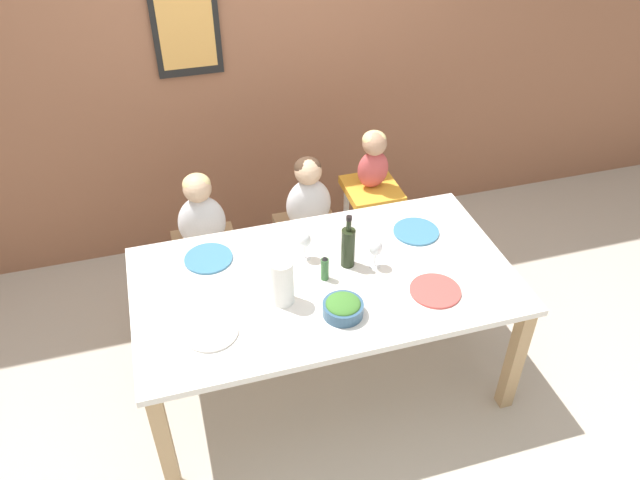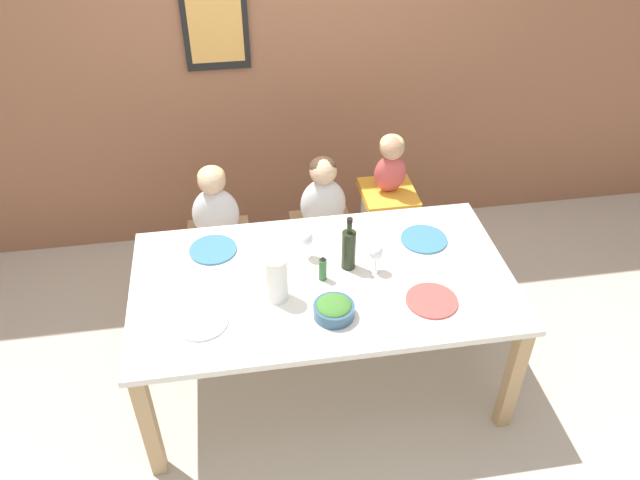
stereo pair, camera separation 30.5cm
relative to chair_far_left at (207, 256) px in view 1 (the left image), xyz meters
The scene contains 19 objects.
ground_plane 1.00m from the chair_far_left, 55.70° to the right, with size 14.00×14.00×0.00m, color #BCB2A3.
wall_back 1.30m from the chair_far_left, 54.61° to the left, with size 10.00×0.09×2.70m.
dining_table 0.95m from the chair_far_left, 55.70° to the right, with size 1.89×1.04×0.74m.
chair_far_left is the anchor object (origin of this frame).
chair_far_center 0.64m from the chair_far_left, ahead, with size 0.38×0.41×0.48m.
chair_right_highchair 1.06m from the chair_far_left, ahead, with size 0.32×0.35×0.71m.
person_child_left 0.33m from the chair_far_left, 90.00° to the left, with size 0.28×0.17×0.49m.
person_child_center 0.72m from the chair_far_left, ahead, with size 0.28×0.17×0.49m.
person_baby_right 1.17m from the chair_far_left, ahead, with size 0.19×0.15×0.37m.
wine_bottle 1.06m from the chair_far_left, 46.32° to the right, with size 0.07×0.07×0.30m.
paper_towel_roll 1.01m from the chair_far_left, 72.03° to the right, with size 0.11×0.11×0.24m.
wine_glass_near 1.17m from the chair_far_left, 43.21° to the right, with size 0.07×0.07×0.16m.
wine_glass_far 0.87m from the chair_far_left, 51.32° to the right, with size 0.07×0.07×0.16m.
salad_bowl_large 1.21m from the chair_far_left, 62.83° to the right, with size 0.19×0.19×0.09m.
dinner_plate_front_left 1.04m from the chair_far_left, 94.83° to the right, with size 0.25×0.25×0.01m.
dinner_plate_back_left 0.57m from the chair_far_left, 92.21° to the right, with size 0.25×0.25×0.01m.
dinner_plate_back_right 1.27m from the chair_far_left, 26.02° to the right, with size 0.25×0.25×0.01m.
dinner_plate_front_right 1.46m from the chair_far_left, 45.08° to the right, with size 0.25×0.25×0.01m.
condiment_bottle_hot_sauce 1.01m from the chair_far_left, 55.77° to the right, with size 0.04×0.04×0.14m.
Camera 1 is at (-0.68, -2.24, 2.79)m, focal length 35.00 mm.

